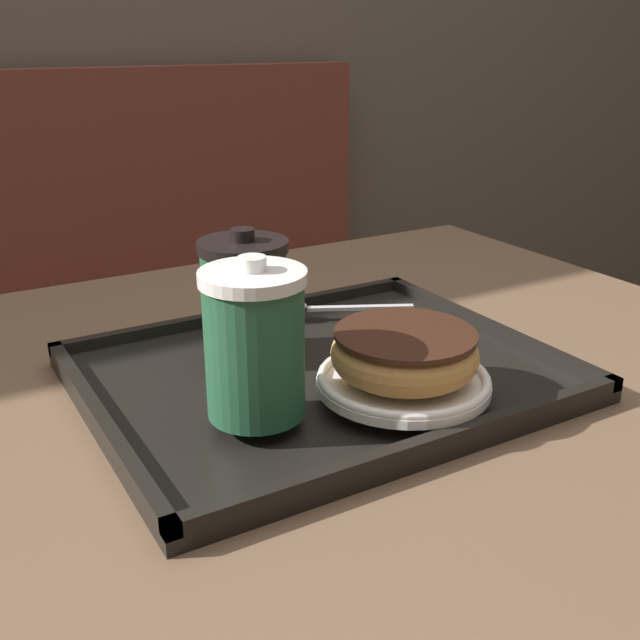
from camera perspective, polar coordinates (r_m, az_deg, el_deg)
name	(u,v)px	position (r m, az deg, el deg)	size (l,w,h in m)	color
booth_bench	(6,436)	(1.63, -22.80, -8.14)	(1.73, 0.44, 1.00)	brown
cafe_table	(301,521)	(0.81, -1.43, -15.07)	(1.04, 0.82, 0.75)	brown
serving_tray	(320,376)	(0.71, 0.00, -4.27)	(0.43, 0.34, 0.02)	black
coffee_cup_front	(255,343)	(0.59, -4.99, -1.75)	(0.08, 0.08, 0.13)	#235638
coffee_cup_rear	(245,293)	(0.72, -5.77, 2.05)	(0.09, 0.09, 0.12)	#235638
plate_with_chocolate_donut	(403,380)	(0.65, 6.37, -4.59)	(0.15, 0.15, 0.01)	white
donut_chocolate_glazed	(405,352)	(0.64, 6.46, -2.46)	(0.13, 0.13, 0.04)	tan
spoon	(312,307)	(0.83, -0.58, 1.03)	(0.14, 0.08, 0.01)	silver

